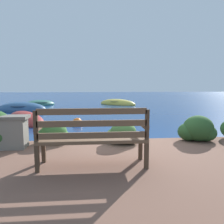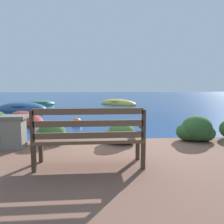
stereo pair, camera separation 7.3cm
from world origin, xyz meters
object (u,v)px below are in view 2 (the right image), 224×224
Objects in this scene: rowboat_nearest at (26,120)px; rowboat_outer at (118,104)px; rowboat_far at (40,104)px; mooring_buoy at (77,123)px; park_bench at (89,136)px; rowboat_mid at (22,110)px.

rowboat_nearest is 1.05× the size of rowboat_outer.
mooring_buoy is (3.28, -8.08, 0.01)m from rowboat_far.
mooring_buoy is (-2.42, -8.14, 0.01)m from rowboat_outer.
rowboat_far is 0.84× the size of rowboat_outer.
park_bench is 10.23m from rowboat_mid.
rowboat_far is (-3.86, 12.88, -0.64)m from park_bench.
mooring_buoy is at bearing 113.16° from rowboat_outer.
rowboat_nearest is (-2.71, 5.69, -0.65)m from park_bench.
rowboat_nearest reaches higher than rowboat_far.
park_bench reaches higher than rowboat_mid.
rowboat_nearest is 3.92m from rowboat_mid.
rowboat_far is 6.04× the size of mooring_buoy.
rowboat_mid is 6.61× the size of mooring_buoy.
rowboat_nearest is at bearing 115.50° from park_bench.
rowboat_mid is at bearing -13.95° from rowboat_nearest.
rowboat_mid is at bearing 70.98° from rowboat_outer.
rowboat_mid reaches higher than rowboat_outer.
park_bench is 13.09m from rowboat_outer.
rowboat_outer is at bearing -65.62° from rowboat_nearest.
rowboat_far reaches higher than mooring_buoy.
park_bench is 0.65× the size of rowboat_far.
rowboat_nearest is at bearing -67.90° from rowboat_mid.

